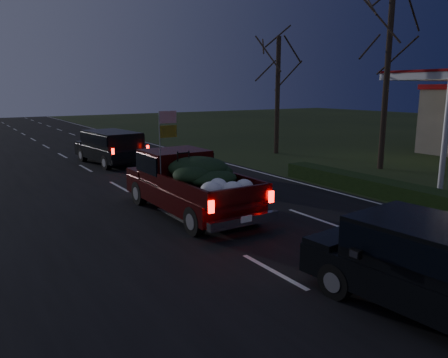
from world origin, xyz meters
TOP-DOWN VIEW (x-y plane):
  - ground at (0.00, 0.00)m, footprint 120.00×120.00m
  - road_asphalt at (0.00, 0.00)m, footprint 14.00×120.00m
  - hedge_row at (7.80, 3.00)m, footprint 1.00×10.00m
  - bare_tree_mid at (12.50, 7.00)m, footprint 3.60×3.60m
  - bare_tree_far at (11.50, 14.00)m, footprint 3.60×3.60m
  - pickup_truck at (0.65, 5.12)m, footprint 2.21×5.64m
  - lead_suv at (1.55, 15.58)m, footprint 2.53×5.13m

SIDE VIEW (x-z plane):
  - ground at x=0.00m, z-range 0.00..0.00m
  - road_asphalt at x=0.00m, z-range 0.00..0.02m
  - hedge_row at x=7.80m, z-range 0.00..0.60m
  - lead_suv at x=1.55m, z-range 0.36..1.79m
  - pickup_truck at x=0.65m, z-range -0.37..2.57m
  - bare_tree_far at x=11.50m, z-range 1.73..8.73m
  - bare_tree_mid at x=12.50m, z-range 2.10..10.60m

